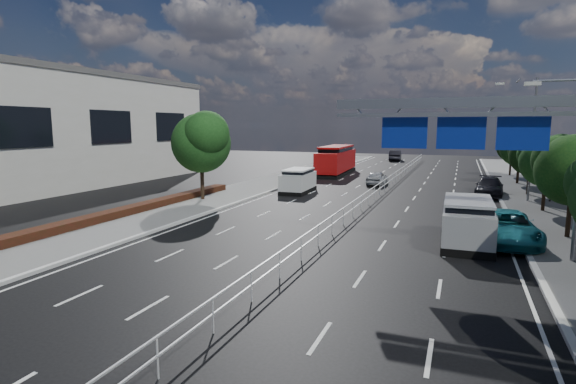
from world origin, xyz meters
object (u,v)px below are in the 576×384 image
(overhead_gantry, at_px, (480,126))
(silver_minivan, at_px, (467,222))
(white_minivan, at_px, (298,181))
(red_bus, at_px, (336,159))
(pedestrian_b, at_px, (552,191))
(near_car_dark, at_px, (395,156))
(parked_car_dark, at_px, (489,187))
(near_car_silver, at_px, (377,178))
(parked_car_teal, at_px, (507,227))

(overhead_gantry, distance_m, silver_minivan, 4.84)
(silver_minivan, bearing_deg, white_minivan, 134.73)
(white_minivan, bearing_deg, red_bus, 90.63)
(overhead_gantry, bearing_deg, red_bus, 115.58)
(red_bus, distance_m, pedestrian_b, 24.08)
(near_car_dark, relative_size, pedestrian_b, 3.23)
(white_minivan, height_order, pedestrian_b, white_minivan)
(overhead_gantry, bearing_deg, silver_minivan, 98.08)
(white_minivan, height_order, red_bus, red_bus)
(parked_car_dark, bearing_deg, pedestrian_b, -23.91)
(near_car_silver, xyz_separation_m, silver_minivan, (7.86, -20.26, 0.41))
(near_car_silver, xyz_separation_m, pedestrian_b, (13.76, -5.73, 0.26))
(silver_minivan, relative_size, parked_car_dark, 1.05)
(overhead_gantry, height_order, parked_car_dark, overhead_gantry)
(overhead_gantry, relative_size, near_car_dark, 2.03)
(white_minivan, distance_m, near_car_dark, 38.43)
(overhead_gantry, relative_size, red_bus, 0.92)
(parked_car_teal, bearing_deg, silver_minivan, -157.39)
(overhead_gantry, relative_size, silver_minivan, 1.93)
(near_car_dark, relative_size, parked_car_dark, 1.00)
(red_bus, height_order, silver_minivan, red_bus)
(near_car_dark, height_order, parked_car_dark, near_car_dark)
(white_minivan, relative_size, parked_car_dark, 0.94)
(parked_car_teal, bearing_deg, near_car_silver, 112.19)
(near_car_dark, bearing_deg, red_bus, 76.47)
(red_bus, xyz_separation_m, near_car_dark, (3.59, 23.14, -0.89))
(near_car_silver, bearing_deg, overhead_gantry, 111.78)
(near_car_silver, height_order, near_car_dark, near_car_dark)
(overhead_gantry, distance_m, white_minivan, 20.36)
(near_car_silver, xyz_separation_m, parked_car_teal, (9.66, -19.34, 0.11))
(near_car_silver, xyz_separation_m, near_car_dark, (-2.55, 30.94, 0.17))
(near_car_silver, bearing_deg, parked_car_teal, 118.06)
(white_minivan, distance_m, pedestrian_b, 19.20)
(parked_car_teal, xyz_separation_m, pedestrian_b, (4.10, 13.61, 0.15))
(near_car_silver, relative_size, silver_minivan, 0.73)
(overhead_gantry, xyz_separation_m, white_minivan, (-13.47, 14.56, -4.62))
(white_minivan, relative_size, parked_car_teal, 0.85)
(silver_minivan, height_order, parked_car_dark, silver_minivan)
(white_minivan, bearing_deg, parked_car_teal, -40.80)
(near_car_dark, xyz_separation_m, pedestrian_b, (16.31, -36.68, 0.09))
(silver_minivan, height_order, parked_car_teal, silver_minivan)
(silver_minivan, bearing_deg, red_bus, 115.47)
(white_minivan, distance_m, parked_car_dark, 15.51)
(overhead_gantry, height_order, parked_car_teal, overhead_gantry)
(parked_car_dark, bearing_deg, red_bus, 148.59)
(red_bus, distance_m, near_car_dark, 23.44)
(silver_minivan, xyz_separation_m, pedestrian_b, (5.90, 14.52, -0.16))
(pedestrian_b, bearing_deg, parked_car_dark, -0.64)
(white_minivan, height_order, near_car_dark, white_minivan)
(silver_minivan, distance_m, parked_car_teal, 2.04)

